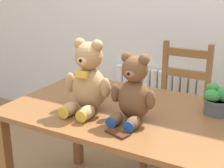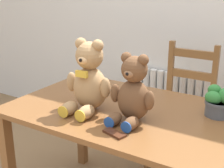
% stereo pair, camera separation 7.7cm
% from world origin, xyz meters
% --- Properties ---
extents(radiator, '(0.85, 0.10, 0.67)m').
position_xyz_m(radiator, '(-0.21, 1.50, 0.30)').
color(radiator, white).
rests_on(radiator, ground_plane).
extents(dining_table, '(1.30, 0.83, 0.74)m').
position_xyz_m(dining_table, '(0.00, 0.42, 0.64)').
color(dining_table, brown).
rests_on(dining_table, ground_plane).
extents(wooden_chair_behind, '(0.39, 0.42, 0.99)m').
position_xyz_m(wooden_chair_behind, '(0.10, 1.15, 0.46)').
color(wooden_chair_behind, brown).
rests_on(wooden_chair_behind, ground_plane).
extents(teddy_bear_left, '(0.28, 0.28, 0.40)m').
position_xyz_m(teddy_bear_left, '(-0.17, 0.30, 0.92)').
color(teddy_bear_left, tan).
rests_on(teddy_bear_left, dining_table).
extents(teddy_bear_right, '(0.24, 0.24, 0.35)m').
position_xyz_m(teddy_bear_right, '(0.10, 0.31, 0.90)').
color(teddy_bear_right, brown).
rests_on(teddy_bear_right, dining_table).
extents(potted_plant, '(0.17, 0.14, 0.17)m').
position_xyz_m(potted_plant, '(0.47, 0.59, 0.83)').
color(potted_plant, '#4C5156').
rests_on(potted_plant, dining_table).
extents(chocolate_bar, '(0.12, 0.08, 0.01)m').
position_xyz_m(chocolate_bar, '(0.11, 0.12, 0.75)').
color(chocolate_bar, '#472314').
rests_on(chocolate_bar, dining_table).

